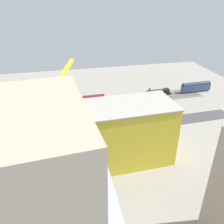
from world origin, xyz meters
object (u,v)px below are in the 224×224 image
at_px(parked_car_0, 167,125).
at_px(street_tree_3, 173,109).
at_px(freight_coach_far, 88,101).
at_px(street_tree_2, 55,119).
at_px(street_tree_4, 36,121).
at_px(platform_canopy_near, 112,101).
at_px(parked_car_2, 142,128).
at_px(box_truck_1, 99,135).
at_px(parked_car_4, 115,131).
at_px(street_tree_0, 106,115).
at_px(traffic_light, 104,126).
at_px(parked_car_3, 130,130).
at_px(tower_crane, 64,112).
at_px(street_tree_1, 93,116).
at_px(box_truck_0, 132,134).
at_px(locomotive, 159,92).
at_px(construction_building, 123,134).
at_px(parked_car_1, 156,127).
at_px(passenger_coach, 196,87).

distance_m(parked_car_0, street_tree_3, 10.91).
relative_size(freight_coach_far, street_tree_2, 2.06).
bearing_deg(street_tree_4, platform_canopy_near, -158.26).
bearing_deg(parked_car_2, platform_canopy_near, -70.24).
xyz_separation_m(freight_coach_far, box_truck_1, (-0.24, 31.63, -1.51)).
bearing_deg(street_tree_4, parked_car_4, 164.59).
height_order(street_tree_0, traffic_light, street_tree_0).
bearing_deg(parked_car_3, tower_crane, 26.05).
xyz_separation_m(freight_coach_far, street_tree_1, (0.30, 21.34, 2.26)).
bearing_deg(box_truck_0, locomotive, -126.25).
bearing_deg(construction_building, parked_car_0, -147.44).
height_order(parked_car_1, parked_car_3, parked_car_3).
bearing_deg(passenger_coach, parked_car_0, 45.03).
bearing_deg(parked_car_1, parked_car_0, -174.25).
bearing_deg(parked_car_4, parked_car_3, 177.48).
relative_size(parked_car_3, street_tree_3, 0.62).
xyz_separation_m(parked_car_4, box_truck_1, (7.56, 2.67, 0.89)).
bearing_deg(street_tree_0, parked_car_1, 157.36).
height_order(platform_canopy_near, street_tree_3, street_tree_3).
height_order(parked_car_2, street_tree_1, street_tree_1).
height_order(parked_car_1, parked_car_4, parked_car_4).
relative_size(parked_car_2, box_truck_1, 0.55).
xyz_separation_m(parked_car_0, parked_car_3, (17.90, 0.55, 0.04)).
bearing_deg(street_tree_0, freight_coach_far, -74.61).
bearing_deg(traffic_light, freight_coach_far, -84.47).
xyz_separation_m(parked_car_2, street_tree_1, (20.65, -7.29, 4.64)).
bearing_deg(street_tree_4, traffic_light, 160.24).
relative_size(platform_canopy_near, locomotive, 3.62).
height_order(freight_coach_far, street_tree_0, street_tree_0).
distance_m(platform_canopy_near, parked_car_0, 31.30).
relative_size(parked_car_0, street_tree_3, 0.64).
distance_m(platform_canopy_near, box_truck_1, 29.02).
relative_size(construction_building, box_truck_1, 3.86).
height_order(street_tree_1, traffic_light, street_tree_1).
relative_size(passenger_coach, tower_crane, 0.58).
relative_size(locomotive, box_truck_1, 1.72).
bearing_deg(platform_canopy_near, locomotive, -161.15).
bearing_deg(parked_car_3, street_tree_2, -14.08).
height_order(freight_coach_far, street_tree_1, street_tree_1).
bearing_deg(passenger_coach, construction_building, 40.83).
height_order(locomotive, box_truck_0, locomotive).
height_order(platform_canopy_near, traffic_light, traffic_light).
distance_m(box_truck_1, street_tree_2, 20.56).
distance_m(parked_car_1, street_tree_4, 52.79).
relative_size(platform_canopy_near, tower_crane, 1.70).
xyz_separation_m(parked_car_3, street_tree_4, (39.37, -9.32, 4.14)).
bearing_deg(locomotive, street_tree_4, 20.44).
distance_m(tower_crane, street_tree_3, 58.11).
xyz_separation_m(street_tree_3, traffic_light, (35.74, 9.43, 0.43)).
bearing_deg(parked_car_3, parked_car_1, 179.97).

